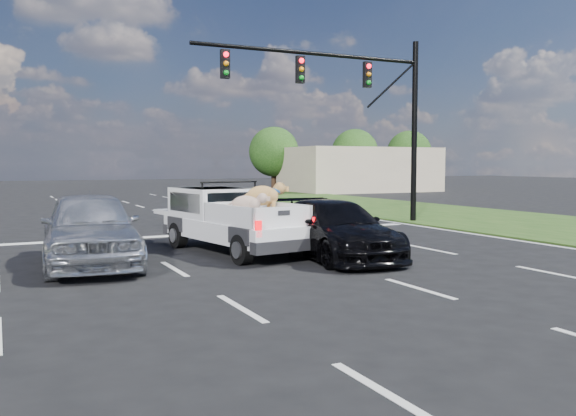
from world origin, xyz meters
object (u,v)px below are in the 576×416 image
silver_sedan (90,228)px  black_coupe (334,229)px  pickup_truck (231,219)px  traffic_signal (362,98)px

silver_sedan → black_coupe: size_ratio=1.04×
pickup_truck → silver_sedan: bearing=-178.5°
traffic_signal → silver_sedan: bearing=-153.4°
traffic_signal → silver_sedan: (-10.52, -5.27, -3.88)m
silver_sedan → traffic_signal: bearing=31.1°
black_coupe → silver_sedan: bearing=170.5°
black_coupe → pickup_truck: bearing=137.6°
silver_sedan → black_coupe: (5.53, -1.33, -0.15)m
pickup_truck → black_coupe: 2.80m
pickup_truck → black_coupe: (1.93, -2.02, -0.17)m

